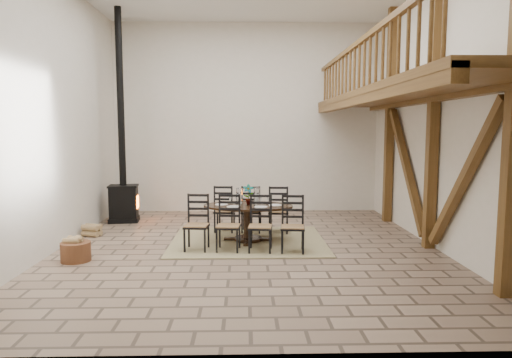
{
  "coord_description": "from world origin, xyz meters",
  "views": [
    {
      "loc": [
        -0.06,
        -8.28,
        2.2
      ],
      "look_at": [
        0.16,
        0.4,
        1.26
      ],
      "focal_mm": 32.0,
      "sensor_mm": 36.0,
      "label": 1
    }
  ],
  "objects_px": {
    "wood_stove": "(123,175)",
    "log_stack": "(92,230)",
    "log_basket": "(76,251)",
    "dining_table": "(248,223)"
  },
  "relations": [
    {
      "from": "wood_stove",
      "to": "log_stack",
      "type": "relative_size",
      "value": 11.98
    },
    {
      "from": "wood_stove",
      "to": "log_stack",
      "type": "height_order",
      "value": "wood_stove"
    },
    {
      "from": "log_basket",
      "to": "log_stack",
      "type": "relative_size",
      "value": 1.18
    },
    {
      "from": "log_basket",
      "to": "wood_stove",
      "type": "bearing_deg",
      "value": 90.84
    },
    {
      "from": "log_stack",
      "to": "log_basket",
      "type": "bearing_deg",
      "value": -79.71
    },
    {
      "from": "dining_table",
      "to": "log_basket",
      "type": "xyz_separation_m",
      "value": [
        -2.9,
        -1.21,
        -0.2
      ]
    },
    {
      "from": "dining_table",
      "to": "log_basket",
      "type": "height_order",
      "value": "dining_table"
    },
    {
      "from": "log_basket",
      "to": "log_stack",
      "type": "height_order",
      "value": "log_basket"
    },
    {
      "from": "wood_stove",
      "to": "log_basket",
      "type": "relative_size",
      "value": 10.16
    },
    {
      "from": "wood_stove",
      "to": "log_stack",
      "type": "xyz_separation_m",
      "value": [
        -0.28,
        -1.5,
        -0.99
      ]
    }
  ]
}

